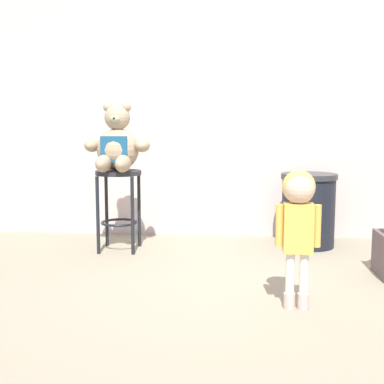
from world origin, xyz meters
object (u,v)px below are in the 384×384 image
(bar_stool_with_teddy, at_px, (119,193))
(child_walking, at_px, (298,209))
(teddy_bear, at_px, (117,146))
(trash_bin, at_px, (308,210))

(bar_stool_with_teddy, distance_m, child_walking, 2.03)
(teddy_bear, bearing_deg, bar_stool_with_teddy, 90.00)
(teddy_bear, bearing_deg, child_walking, -43.59)
(teddy_bear, relative_size, trash_bin, 0.88)
(trash_bin, bearing_deg, child_walking, -100.13)
(bar_stool_with_teddy, distance_m, trash_bin, 1.80)
(bar_stool_with_teddy, bearing_deg, trash_bin, 9.75)
(bar_stool_with_teddy, bearing_deg, child_walking, -44.22)
(bar_stool_with_teddy, relative_size, child_walking, 0.85)
(teddy_bear, bearing_deg, trash_bin, 10.73)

